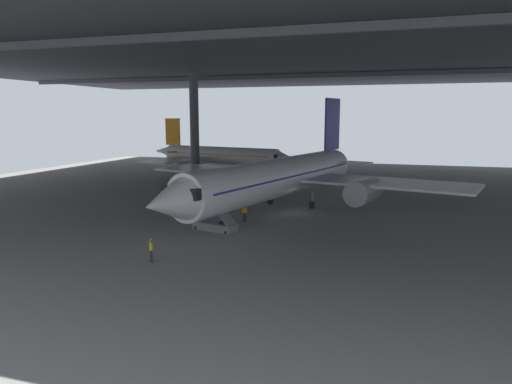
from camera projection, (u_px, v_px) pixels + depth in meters
ground_plane at (285, 211)px, 49.87m from camera, size 110.00×110.00×0.00m
hangar_structure at (312, 57)px, 60.01m from camera, size 121.00×99.00×18.14m
airplane_main at (281, 177)px, 50.05m from camera, size 38.66×39.28×12.30m
boarding_stairs at (215, 222)px, 41.65m from camera, size 4.58×2.45×4.83m
crew_worker_near_nose at (151, 248)px, 32.51m from camera, size 0.36×0.50×1.71m
crew_worker_by_stairs at (245, 212)px, 44.84m from camera, size 0.48×0.38×1.76m
airplane_distant at (218, 155)px, 83.68m from camera, size 29.51×28.93×9.60m
baggage_tug at (261, 187)px, 63.77m from camera, size 1.67×2.40×0.90m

